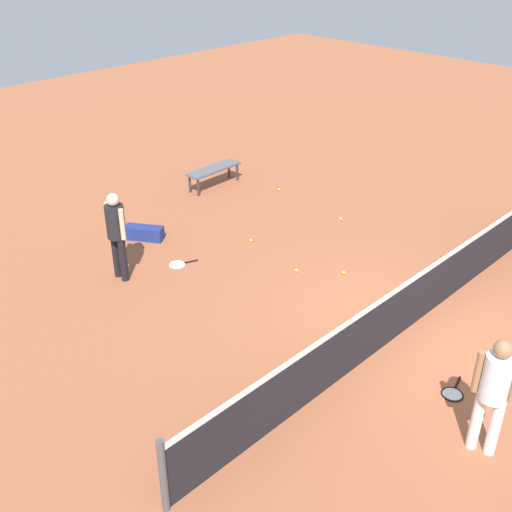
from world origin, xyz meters
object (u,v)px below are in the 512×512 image
object	(u,v)px
tennis_ball_midcourt	(417,283)
player_near_side	(116,229)
tennis_racket_far_player	(453,393)
tennis_ball_by_net	(251,240)
equipment_bag	(142,233)
player_far_side	(494,388)
tennis_ball_baseline	(341,219)
tennis_ball_near_player	(297,270)
courtside_bench	(214,170)
tennis_ball_stray_left	(344,273)
tennis_ball_stray_right	(279,189)
tennis_racket_near_player	(178,264)

from	to	relation	value
tennis_ball_midcourt	player_near_side	bearing A→B (deg)	-47.89
tennis_racket_far_player	tennis_ball_midcourt	xyz separation A→B (m)	(-2.19, -1.96, 0.02)
tennis_ball_by_net	equipment_bag	xyz separation A→B (m)	(1.49, -1.70, 0.11)
player_far_side	tennis_ball_baseline	xyz separation A→B (m)	(-4.07, -5.40, -0.98)
tennis_ball_near_player	tennis_ball_by_net	distance (m)	1.51
player_near_side	courtside_bench	size ratio (longest dim) A/B	1.12
tennis_ball_stray_left	courtside_bench	distance (m)	5.09
player_near_side	tennis_ball_stray_right	bearing A→B (deg)	-171.78
tennis_ball_stray_right	player_near_side	bearing A→B (deg)	8.22
tennis_racket_near_player	equipment_bag	xyz separation A→B (m)	(-0.17, -1.39, 0.13)
tennis_racket_near_player	courtside_bench	bearing A→B (deg)	-141.90
tennis_racket_far_player	tennis_ball_stray_right	size ratio (longest dim) A/B	9.19
player_near_side	tennis_ball_stray_left	size ratio (longest dim) A/B	25.76
tennis_ball_near_player	courtside_bench	size ratio (longest dim) A/B	0.04
equipment_bag	tennis_ball_near_player	bearing A→B (deg)	111.29
tennis_racket_far_player	tennis_ball_stray_left	distance (m)	3.50
tennis_ball_near_player	tennis_ball_stray_right	distance (m)	3.92
tennis_racket_far_player	tennis_ball_near_player	world-z (taller)	tennis_ball_near_player
tennis_racket_near_player	tennis_ball_stray_left	world-z (taller)	tennis_ball_stray_left
tennis_ball_baseline	player_far_side	bearing A→B (deg)	53.01
tennis_ball_midcourt	tennis_ball_stray_right	distance (m)	4.99
tennis_ball_near_player	tennis_racket_near_player	bearing A→B (deg)	-51.80
tennis_racket_far_player	tennis_ball_near_player	xyz separation A→B (m)	(-0.99, -3.82, 0.02)
tennis_ball_stray_right	tennis_ball_stray_left	bearing A→B (deg)	59.91
tennis_racket_far_player	tennis_ball_by_net	xyz separation A→B (m)	(-1.25, -5.31, 0.02)
tennis_ball_by_net	tennis_ball_stray_right	size ratio (longest dim) A/B	1.00
tennis_racket_near_player	tennis_racket_far_player	world-z (taller)	same
player_near_side	tennis_ball_near_player	xyz separation A→B (m)	(-2.45, 2.17, -0.98)
tennis_racket_far_player	tennis_ball_stray_left	xyz separation A→B (m)	(-1.54, -3.14, 0.02)
player_far_side	tennis_ball_baseline	size ratio (longest dim) A/B	25.76
tennis_ball_stray_left	equipment_bag	size ratio (longest dim) A/B	0.08
tennis_ball_stray_right	equipment_bag	bearing A→B (deg)	-4.09
tennis_ball_near_player	equipment_bag	bearing A→B (deg)	-68.71
tennis_ball_near_player	tennis_ball_baseline	world-z (taller)	same
tennis_ball_stray_left	courtside_bench	size ratio (longest dim) A/B	0.04
player_far_side	tennis_ball_by_net	xyz separation A→B (m)	(-1.94, -6.08, -0.98)
tennis_ball_baseline	tennis_ball_stray_left	xyz separation A→B (m)	(1.83, 1.50, 0.00)
player_near_side	tennis_racket_far_player	distance (m)	6.25
tennis_ball_by_net	tennis_ball_stray_left	bearing A→B (deg)	97.79
player_far_side	tennis_ball_stray_right	bearing A→B (deg)	-119.97
courtside_bench	equipment_bag	distance (m)	3.15
tennis_ball_midcourt	tennis_ball_stray_right	size ratio (longest dim) A/B	1.00
player_far_side	tennis_ball_near_player	world-z (taller)	player_far_side
tennis_racket_near_player	tennis_ball_stray_right	size ratio (longest dim) A/B	9.18
tennis_ball_near_player	tennis_ball_stray_left	world-z (taller)	same
player_near_side	tennis_racket_far_player	bearing A→B (deg)	103.69
tennis_ball_stray_right	tennis_racket_far_player	bearing A→B (deg)	61.70
tennis_ball_stray_right	tennis_ball_near_player	bearing A→B (deg)	47.85
player_near_side	courtside_bench	bearing A→B (deg)	-153.51
player_far_side	tennis_racket_near_player	world-z (taller)	player_far_side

